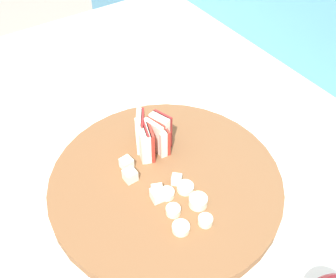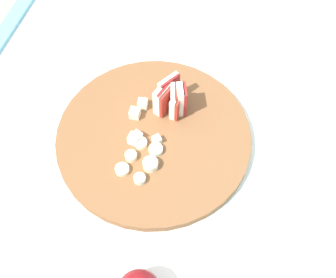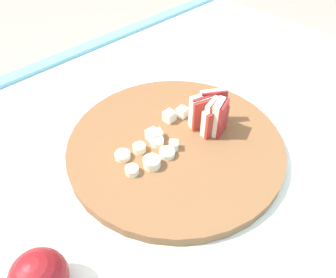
# 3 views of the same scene
# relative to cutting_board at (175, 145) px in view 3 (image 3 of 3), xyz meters

# --- Properties ---
(tiled_countertop) EXTENTS (1.17, 0.87, 0.89)m
(tiled_countertop) POSITION_rel_cutting_board_xyz_m (-0.05, -0.01, -0.45)
(tiled_countertop) COLOR silver
(tiled_countertop) RESTS_ON ground
(cutting_board) EXTENTS (0.38, 0.38, 0.02)m
(cutting_board) POSITION_rel_cutting_board_xyz_m (0.00, 0.00, 0.00)
(cutting_board) COLOR brown
(cutting_board) RESTS_ON tiled_countertop
(apple_wedge_fan) EXTENTS (0.07, 0.07, 0.07)m
(apple_wedge_fan) POSITION_rel_cutting_board_xyz_m (-0.07, 0.02, 0.04)
(apple_wedge_fan) COLOR #A32323
(apple_wedge_fan) RESTS_ON cutting_board
(apple_dice_pile) EXTENTS (0.11, 0.08, 0.02)m
(apple_dice_pile) POSITION_rel_cutting_board_xyz_m (-0.01, -0.03, 0.02)
(apple_dice_pile) COLOR #EFE5CC
(apple_dice_pile) RESTS_ON cutting_board
(banana_slice_rows) EXTENTS (0.10, 0.08, 0.02)m
(banana_slice_rows) POSITION_rel_cutting_board_xyz_m (0.07, -0.00, 0.02)
(banana_slice_rows) COLOR white
(banana_slice_rows) RESTS_ON cutting_board
(whole_apple) EXTENTS (0.07, 0.07, 0.07)m
(whole_apple) POSITION_rel_cutting_board_xyz_m (0.29, 0.06, 0.03)
(whole_apple) COLOR maroon
(whole_apple) RESTS_ON tiled_countertop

